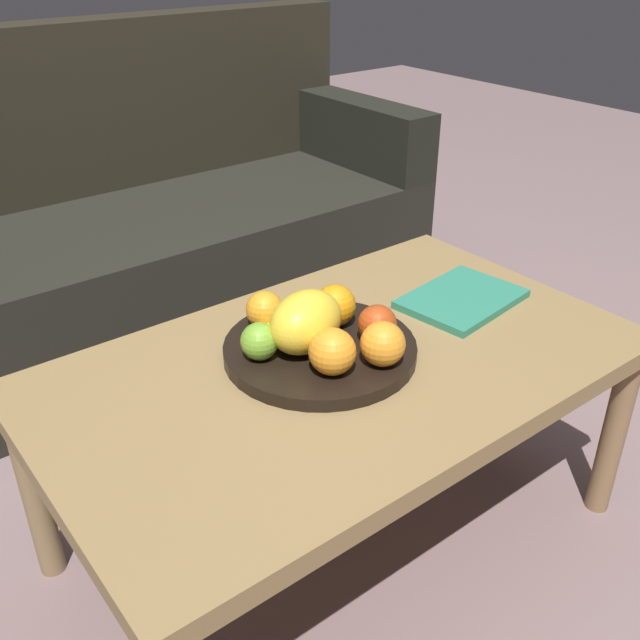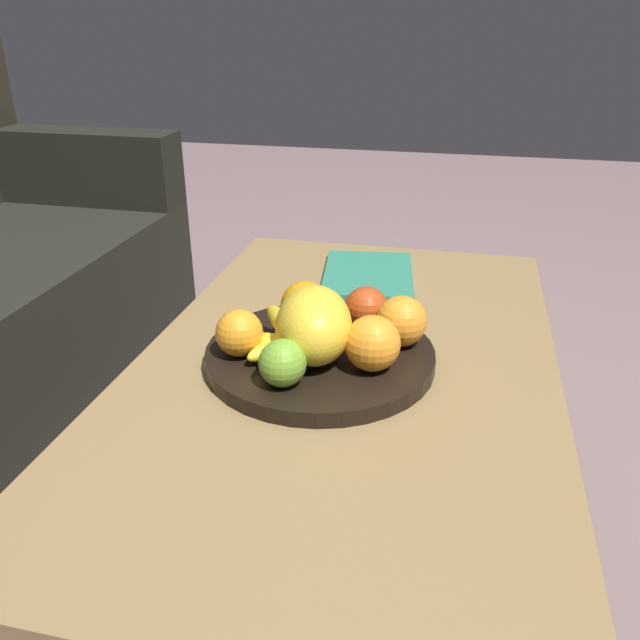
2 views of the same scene
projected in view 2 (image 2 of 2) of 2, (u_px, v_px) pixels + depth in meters
The scene contains 12 objects.
ground_plane at pixel (342, 564), 1.22m from camera, with size 8.00×8.00×0.00m, color slate.
coffee_table at pixel (345, 385), 1.04m from camera, with size 1.11×0.66×0.44m.
fruit_bowl at pixel (320, 356), 1.01m from camera, with size 0.36×0.36×0.03m, color black.
melon_large_front at pixel (314, 325), 0.95m from camera, with size 0.15×0.11×0.11m, color yellow.
orange_front at pixel (401, 321), 1.00m from camera, with size 0.08×0.08×0.08m, color orange.
orange_left at pixel (305, 305), 1.05m from camera, with size 0.08×0.08×0.08m, color orange.
orange_right at pixel (239, 333), 0.97m from camera, with size 0.07×0.07×0.07m, color orange.
orange_back at pixel (372, 343), 0.93m from camera, with size 0.08×0.08×0.08m, color orange.
apple_front at pixel (282, 363), 0.89m from camera, with size 0.07×0.07×0.07m, color #72AB31.
apple_left at pixel (366, 308), 1.05m from camera, with size 0.07×0.07×0.07m, color #B24117.
banana_bunch at pixel (285, 336), 0.98m from camera, with size 0.16×0.15×0.06m.
magazine at pixel (368, 276), 1.33m from camera, with size 0.25×0.18×0.02m, color #2D7F65.
Camera 2 is at (-0.88, -0.16, 0.94)m, focal length 36.13 mm.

